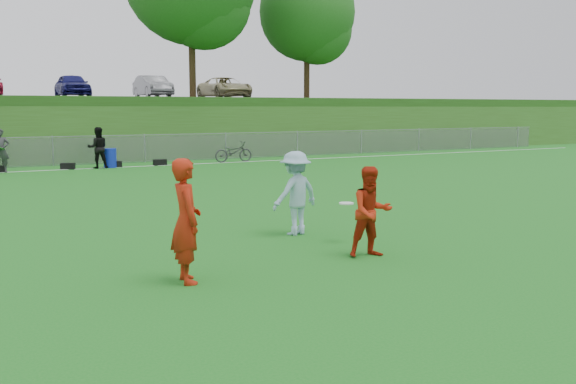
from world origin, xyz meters
TOP-DOWN VIEW (x-y plane):
  - ground at (0.00, 0.00)m, footprint 120.00×120.00m
  - sideline_far at (0.00, 18.00)m, footprint 60.00×0.10m
  - fence at (0.00, 20.00)m, footprint 58.00×0.06m
  - berm at (0.00, 31.00)m, footprint 120.00×18.00m
  - parking_lot at (0.00, 33.00)m, footprint 120.00×12.00m
  - tree_green_far at (16.16, 25.92)m, footprint 5.88×5.88m
  - gear_bags at (1.06, 18.10)m, footprint 7.03×0.48m
  - player_red_left at (-1.14, -0.36)m, footprint 0.48×0.69m
  - player_red_center at (2.13, -0.29)m, footprint 0.83×0.70m
  - player_blue at (1.92, 1.97)m, footprint 1.18×0.84m
  - frisbee at (2.40, 0.87)m, footprint 0.27×0.27m
  - recycling_bin at (1.98, 18.08)m, footprint 0.70×0.70m
  - bicycle at (7.59, 18.10)m, footprint 1.81×0.65m

SIDE VIEW (x-z plane):
  - ground at x=0.00m, z-range 0.00..0.00m
  - sideline_far at x=0.00m, z-range 0.00..0.01m
  - gear_bags at x=1.06m, z-range 0.00..0.26m
  - recycling_bin at x=1.98m, z-range 0.00..0.80m
  - bicycle at x=7.59m, z-range 0.00..0.95m
  - fence at x=0.00m, z-range 0.00..1.30m
  - frisbee at x=2.40m, z-range 0.72..0.75m
  - player_red_center at x=2.13m, z-range 0.00..1.53m
  - player_blue at x=1.92m, z-range 0.00..1.65m
  - player_red_left at x=-1.14m, z-range 0.00..1.79m
  - berm at x=0.00m, z-range 0.00..3.00m
  - parking_lot at x=0.00m, z-range 3.00..3.10m
  - tree_green_far at x=16.16m, z-range 3.87..12.06m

